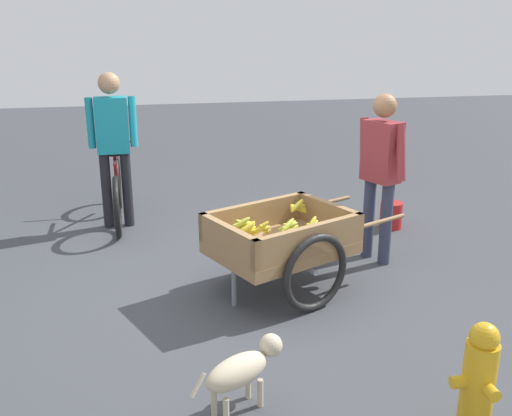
# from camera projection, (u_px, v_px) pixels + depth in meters

# --- Properties ---
(ground_plane) EXTENTS (24.00, 24.00, 0.00)m
(ground_plane) POSITION_uv_depth(u_px,v_px,m) (240.00, 294.00, 4.87)
(ground_plane) COLOR #3D3F44
(fruit_cart) EXTENTS (1.82, 1.37, 0.71)m
(fruit_cart) POSITION_uv_depth(u_px,v_px,m) (281.00, 242.00, 4.80)
(fruit_cart) COLOR #937047
(fruit_cart) RESTS_ON ground
(vendor_person) EXTENTS (0.32, 0.56, 1.58)m
(vendor_person) POSITION_uv_depth(u_px,v_px,m) (381.00, 164.00, 5.28)
(vendor_person) COLOR #333851
(vendor_person) RESTS_ON ground
(bicycle) EXTENTS (0.46, 1.66, 0.85)m
(bicycle) POSITION_uv_depth(u_px,v_px,m) (118.00, 192.00, 6.53)
(bicycle) COLOR black
(bicycle) RESTS_ON ground
(cyclist_person) EXTENTS (0.52, 0.23, 1.69)m
(cyclist_person) POSITION_uv_depth(u_px,v_px,m) (113.00, 136.00, 6.18)
(cyclist_person) COLOR black
(cyclist_person) RESTS_ON ground
(dog) EXTENTS (0.59, 0.40, 0.40)m
(dog) POSITION_uv_depth(u_px,v_px,m) (242.00, 369.00, 3.35)
(dog) COLOR beige
(dog) RESTS_ON ground
(fire_hydrant) EXTENTS (0.25, 0.25, 0.67)m
(fire_hydrant) POSITION_uv_depth(u_px,v_px,m) (479.00, 379.00, 3.14)
(fire_hydrant) COLOR gold
(fire_hydrant) RESTS_ON ground
(plastic_bucket) EXTENTS (0.24, 0.24, 0.29)m
(plastic_bucket) POSITION_uv_depth(u_px,v_px,m) (391.00, 215.00, 6.39)
(plastic_bucket) COLOR #B21E1E
(plastic_bucket) RESTS_ON ground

